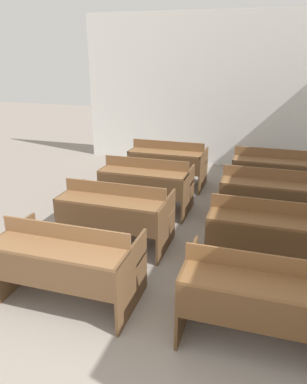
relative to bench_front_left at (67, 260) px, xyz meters
The scene contains 9 objects.
wall_back 5.52m from the bench_front_left, 82.36° to the left, with size 6.10×0.06×3.18m.
bench_front_left is the anchor object (origin of this frame).
bench_front_right 1.85m from the bench_front_left, ahead, with size 1.34×0.81×0.85m.
bench_second_left 1.23m from the bench_front_left, 90.40° to the left, with size 1.34×0.81×0.85m.
bench_second_right 2.24m from the bench_front_left, 33.48° to the left, with size 1.34×0.81×0.85m.
bench_third_left 2.44m from the bench_front_left, 89.88° to the left, with size 1.34×0.81×0.85m.
bench_third_right 3.08m from the bench_front_left, 53.05° to the left, with size 1.34×0.81×0.85m.
bench_back_left 3.68m from the bench_front_left, 89.78° to the left, with size 1.34×0.81×0.85m.
bench_back_right 4.13m from the bench_front_left, 62.77° to the left, with size 1.34×0.81×0.85m.
Camera 1 is at (1.04, -1.12, 2.38)m, focal length 35.00 mm.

